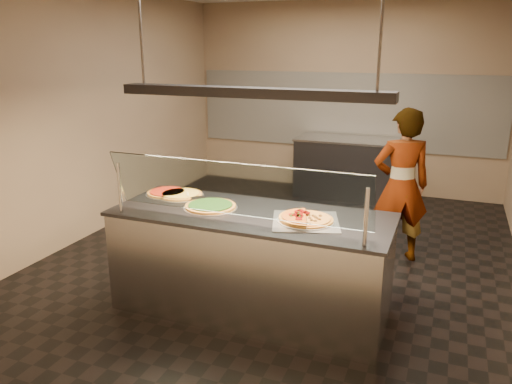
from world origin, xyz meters
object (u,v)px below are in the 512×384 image
at_px(serving_counter, 251,262).
at_px(half_pizza_pepperoni, 294,216).
at_px(perforated_tray, 306,221).
at_px(pizza_tomato, 168,192).
at_px(prep_table, 345,168).
at_px(heat_lamp_housing, 250,93).
at_px(sneeze_guard, 234,190).
at_px(pizza_spatula, 192,196).
at_px(pizza_cheese, 181,194).
at_px(pizza_spinach, 211,206).
at_px(worker, 401,186).
at_px(half_pizza_sausage, 319,220).

bearing_deg(serving_counter, half_pizza_pepperoni, -5.73).
distance_m(serving_counter, perforated_tray, 0.69).
height_order(serving_counter, pizza_tomato, pizza_tomato).
bearing_deg(prep_table, heat_lamp_housing, -90.74).
height_order(serving_counter, sneeze_guard, sneeze_guard).
relative_size(pizza_tomato, prep_table, 0.27).
height_order(pizza_spatula, prep_table, pizza_spatula).
bearing_deg(sneeze_guard, pizza_cheese, 144.89).
height_order(pizza_cheese, heat_lamp_housing, heat_lamp_housing).
height_order(serving_counter, pizza_spinach, pizza_spinach).
xyz_separation_m(pizza_spatula, heat_lamp_housing, (0.66, -0.18, 0.99)).
xyz_separation_m(pizza_tomato, worker, (2.06, 1.41, -0.10)).
xyz_separation_m(sneeze_guard, pizza_spatula, (-0.66, 0.52, -0.27)).
bearing_deg(serving_counter, prep_table, 89.26).
relative_size(pizza_spinach, worker, 0.28).
xyz_separation_m(pizza_tomato, prep_table, (1.02, 3.60, -0.48)).
height_order(pizza_cheese, pizza_tomato, same).
distance_m(sneeze_guard, pizza_tomato, 1.16).
relative_size(pizza_cheese, pizza_spatula, 1.64).
distance_m(sneeze_guard, worker, 2.31).
relative_size(half_pizza_sausage, pizza_cheese, 1.11).
bearing_deg(serving_counter, worker, 56.54).
xyz_separation_m(half_pizza_sausage, heat_lamp_housing, (-0.61, 0.04, 0.99)).
distance_m(perforated_tray, half_pizza_pepperoni, 0.11).
distance_m(half_pizza_pepperoni, half_pizza_sausage, 0.21).
distance_m(half_pizza_sausage, heat_lamp_housing, 1.17).
bearing_deg(prep_table, sneeze_guard, -90.68).
height_order(sneeze_guard, half_pizza_sausage, sneeze_guard).
bearing_deg(pizza_spinach, half_pizza_sausage, -2.56).
xyz_separation_m(pizza_cheese, heat_lamp_housing, (0.81, -0.23, 1.01)).
bearing_deg(pizza_spatula, pizza_tomato, 168.93).
bearing_deg(prep_table, worker, -64.55).
relative_size(pizza_spinach, pizza_spatula, 1.80).
bearing_deg(pizza_spinach, worker, 48.19).
height_order(prep_table, worker, worker).
height_order(sneeze_guard, perforated_tray, sneeze_guard).
relative_size(half_pizza_sausage, worker, 0.29).
bearing_deg(prep_table, pizza_spinach, -96.45).
distance_m(serving_counter, pizza_tomato, 1.11).
bearing_deg(pizza_cheese, half_pizza_sausage, -10.74).
distance_m(pizza_cheese, worker, 2.38).
xyz_separation_m(sneeze_guard, half_pizza_pepperoni, (0.40, 0.30, -0.26)).
relative_size(sneeze_guard, worker, 1.28).
bearing_deg(pizza_tomato, serving_counter, -13.86).
distance_m(half_pizza_sausage, prep_table, 3.96).
xyz_separation_m(half_pizza_pepperoni, pizza_spatula, (-1.06, 0.22, -0.01)).
xyz_separation_m(pizza_cheese, pizza_spatula, (0.15, -0.05, 0.01)).
distance_m(worker, heat_lamp_housing, 2.27).
distance_m(sneeze_guard, heat_lamp_housing, 0.80).
height_order(half_pizza_sausage, heat_lamp_housing, heat_lamp_housing).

